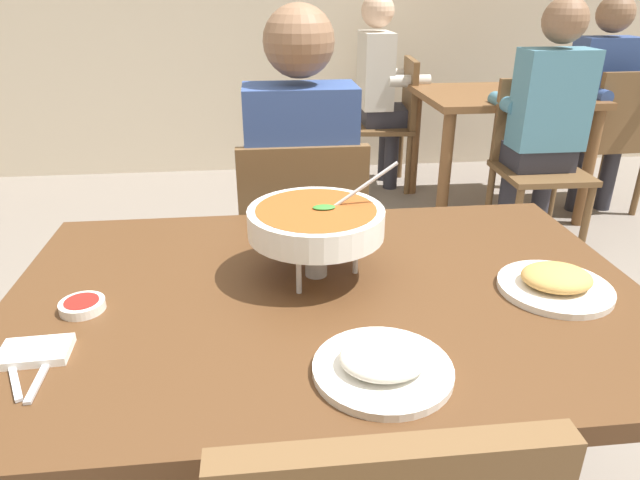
# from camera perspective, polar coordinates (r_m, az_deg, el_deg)

# --- Properties ---
(dining_table_main) EXTENTS (1.37, 0.91, 0.75)m
(dining_table_main) POSITION_cam_1_polar(r_m,az_deg,el_deg) (1.27, 0.75, -9.04)
(dining_table_main) COLOR #51331C
(dining_table_main) RESTS_ON ground_plane
(chair_diner_main) EXTENTS (0.44, 0.44, 0.90)m
(chair_diner_main) POSITION_cam_1_polar(r_m,az_deg,el_deg) (1.99, -1.86, -0.63)
(chair_diner_main) COLOR brown
(chair_diner_main) RESTS_ON ground_plane
(diner_main) EXTENTS (0.40, 0.45, 1.31)m
(diner_main) POSITION_cam_1_polar(r_m,az_deg,el_deg) (1.93, -2.04, 6.13)
(diner_main) COLOR #2D2D38
(diner_main) RESTS_ON ground_plane
(curry_bowl) EXTENTS (0.33, 0.30, 0.26)m
(curry_bowl) POSITION_cam_1_polar(r_m,az_deg,el_deg) (1.23, -0.40, 1.80)
(curry_bowl) COLOR silver
(curry_bowl) RESTS_ON dining_table_main
(rice_plate) EXTENTS (0.24, 0.24, 0.06)m
(rice_plate) POSITION_cam_1_polar(r_m,az_deg,el_deg) (0.97, 6.42, -12.36)
(rice_plate) COLOR white
(rice_plate) RESTS_ON dining_table_main
(appetizer_plate) EXTENTS (0.24, 0.24, 0.06)m
(appetizer_plate) POSITION_cam_1_polar(r_m,az_deg,el_deg) (1.31, 22.84, -4.02)
(appetizer_plate) COLOR white
(appetizer_plate) RESTS_ON dining_table_main
(sauce_dish) EXTENTS (0.09, 0.09, 0.02)m
(sauce_dish) POSITION_cam_1_polar(r_m,az_deg,el_deg) (1.24, -23.03, -6.13)
(sauce_dish) COLOR white
(sauce_dish) RESTS_ON dining_table_main
(napkin_folded) EXTENTS (0.12, 0.09, 0.02)m
(napkin_folded) POSITION_cam_1_polar(r_m,az_deg,el_deg) (1.14, -26.98, -10.10)
(napkin_folded) COLOR white
(napkin_folded) RESTS_ON dining_table_main
(fork_utensil) EXTENTS (0.09, 0.16, 0.01)m
(fork_utensil) POSITION_cam_1_polar(r_m,az_deg,el_deg) (1.11, -28.75, -11.69)
(fork_utensil) COLOR silver
(fork_utensil) RESTS_ON dining_table_main
(spoon_utensil) EXTENTS (0.02, 0.17, 0.01)m
(spoon_utensil) POSITION_cam_1_polar(r_m,az_deg,el_deg) (1.09, -26.28, -11.77)
(spoon_utensil) COLOR silver
(spoon_utensil) RESTS_ON dining_table_main
(dining_table_far) EXTENTS (1.00, 0.80, 0.75)m
(dining_table_far) POSITION_cam_1_polar(r_m,az_deg,el_deg) (3.75, 17.85, 12.06)
(dining_table_far) COLOR brown
(dining_table_far) RESTS_ON ground_plane
(chair_bg_left) EXTENTS (0.48, 0.48, 0.90)m
(chair_bg_left) POSITION_cam_1_polar(r_m,az_deg,el_deg) (4.08, 7.46, 12.37)
(chair_bg_left) COLOR brown
(chair_bg_left) RESTS_ON ground_plane
(chair_bg_middle) EXTENTS (0.45, 0.45, 0.90)m
(chair_bg_middle) POSITION_cam_1_polar(r_m,az_deg,el_deg) (3.32, 21.10, 8.13)
(chair_bg_middle) COLOR brown
(chair_bg_middle) RESTS_ON ground_plane
(chair_bg_right) EXTENTS (0.46, 0.46, 0.90)m
(chair_bg_right) POSITION_cam_1_polar(r_m,az_deg,el_deg) (3.98, 27.62, 9.52)
(chair_bg_right) COLOR brown
(chair_bg_right) RESTS_ON ground_plane
(patron_bg_left) EXTENTS (0.45, 0.40, 1.31)m
(patron_bg_left) POSITION_cam_1_polar(r_m,az_deg,el_deg) (4.06, 6.18, 15.76)
(patron_bg_left) COLOR #2D2D38
(patron_bg_left) RESTS_ON ground_plane
(patron_bg_middle) EXTENTS (0.40, 0.45, 1.31)m
(patron_bg_middle) POSITION_cam_1_polar(r_m,az_deg,el_deg) (3.22, 21.97, 11.90)
(patron_bg_middle) COLOR #2D2D38
(patron_bg_middle) RESTS_ON ground_plane
(patron_bg_right) EXTENTS (0.40, 0.45, 1.31)m
(patron_bg_right) POSITION_cam_1_polar(r_m,az_deg,el_deg) (4.01, 26.86, 13.25)
(patron_bg_right) COLOR #2D2D38
(patron_bg_right) RESTS_ON ground_plane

